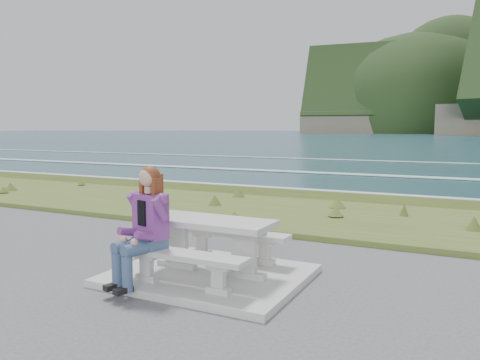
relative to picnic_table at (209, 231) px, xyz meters
The scene contains 8 objects.
concrete_slab 0.63m from the picnic_table, behind, with size 2.60×2.10×0.10m, color #AFAFAA.
picnic_table is the anchor object (origin of this frame).
bench_landward 0.74m from the picnic_table, 90.00° to the right, with size 1.80×0.35×0.45m.
bench_seaward 0.74m from the picnic_table, 90.00° to the left, with size 1.80×0.35×0.45m.
grass_verge 5.05m from the picnic_table, 90.00° to the left, with size 160.00×4.50×0.22m, color #365720.
shore_drop 7.93m from the picnic_table, 90.00° to the left, with size 160.00×0.80×2.20m, color #6E6352.
ocean 25.21m from the picnic_table, 90.00° to the left, with size 1600.00×1600.00×0.09m.
seated_woman 0.99m from the picnic_table, 121.66° to the right, with size 0.62×0.86×1.51m.
Camera 1 is at (3.22, -5.48, 2.09)m, focal length 35.00 mm.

